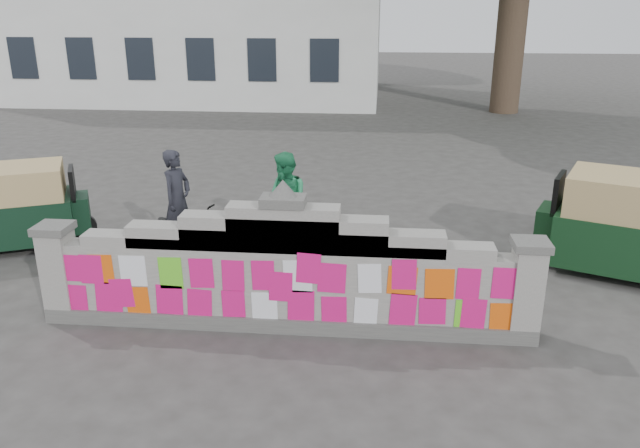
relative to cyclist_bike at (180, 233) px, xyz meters
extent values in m
plane|color=#383533|center=(2.06, -2.11, -0.47)|extent=(100.00, 100.00, 0.00)
cube|color=#4C4C49|center=(2.06, -2.11, -0.37)|extent=(6.40, 0.42, 0.20)
cube|color=gray|center=(2.06, -2.11, 0.13)|extent=(6.40, 0.32, 1.00)
cube|color=gray|center=(2.06, -2.11, 0.70)|extent=(5.20, 0.32, 0.14)
cube|color=gray|center=(2.06, -2.11, 0.77)|extent=(4.00, 0.32, 0.28)
cube|color=gray|center=(2.06, -2.11, 0.85)|extent=(2.60, 0.32, 0.44)
cube|color=gray|center=(2.06, -2.11, 0.92)|extent=(1.40, 0.32, 0.58)
cube|color=#4C4C49|center=(2.06, -2.11, 1.27)|extent=(0.55, 0.36, 0.12)
cone|color=#4C4C49|center=(2.06, -2.11, 1.43)|extent=(0.36, 0.36, 0.22)
cube|color=gray|center=(-0.96, -2.11, 0.15)|extent=(0.36, 0.40, 1.24)
cube|color=#4C4C49|center=(-0.96, -2.11, 0.81)|extent=(0.44, 0.44, 0.10)
cube|color=gray|center=(5.08, -2.11, 0.15)|extent=(0.36, 0.40, 1.24)
cube|color=#4C4C49|center=(5.08, -2.11, 0.81)|extent=(0.44, 0.44, 0.10)
cube|color=silver|center=(-4.94, 19.89, 3.53)|extent=(16.00, 10.00, 8.00)
cylinder|color=#38281E|center=(8.06, 15.89, 2.53)|extent=(1.10, 1.10, 6.00)
imported|color=black|center=(0.00, 0.00, 0.00)|extent=(1.91, 1.16, 0.95)
imported|color=black|center=(0.00, 0.00, 0.33)|extent=(0.55, 0.68, 1.61)
imported|color=#258A56|center=(1.67, 0.61, 0.38)|extent=(1.00, 1.05, 1.71)
cube|color=black|center=(-3.17, 0.27, 0.03)|extent=(2.49, 2.00, 0.73)
cube|color=black|center=(-2.13, 0.75, 0.03)|extent=(0.68, 0.77, 0.64)
cube|color=black|center=(-2.13, 0.75, 0.58)|extent=(0.34, 0.61, 0.55)
cylinder|color=black|center=(-2.05, 0.79, -0.25)|extent=(0.46, 0.29, 0.46)
cube|color=#113318|center=(7.26, 0.06, 0.08)|extent=(2.76, 2.17, 0.81)
cube|color=#113318|center=(6.10, 0.56, 0.08)|extent=(0.75, 0.85, 0.71)
cube|color=black|center=(6.10, 0.56, 0.69)|extent=(0.36, 0.68, 0.61)
cylinder|color=black|center=(6.00, 0.60, -0.22)|extent=(0.51, 0.31, 0.51)
camera|label=1|loc=(3.20, -9.33, 3.54)|focal=35.00mm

